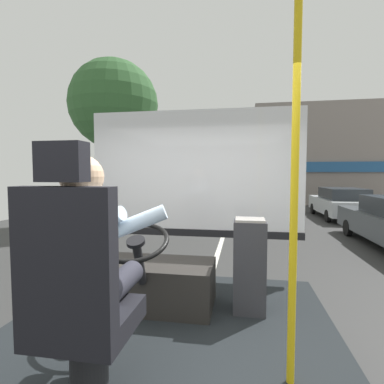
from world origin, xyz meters
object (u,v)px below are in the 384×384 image
handrail_pole (294,186)px  fare_box (249,265)px  bus_driver (89,252)px  parked_car_silver (341,203)px  steering_console (153,282)px  driver_seat (79,299)px

handrail_pole → fare_box: handrail_pole is taller
fare_box → bus_driver: bearing=-127.0°
handrail_pole → parked_car_silver: handrail_pole is taller
steering_console → fare_box: size_ratio=1.34×
driver_seat → steering_console: bearing=90.0°
steering_console → handrail_pole: bearing=-36.8°
steering_console → handrail_pole: size_ratio=0.48×
handrail_pole → parked_car_silver: bearing=71.6°
driver_seat → fare_box: size_ratio=1.65×
bus_driver → steering_console: bearing=90.0°
steering_console → parked_car_silver: bearing=65.3°
driver_seat → fare_box: driver_seat is taller
driver_seat → bus_driver: bearing=90.0°
steering_console → fare_box: fare_box is taller
handrail_pole → parked_car_silver: 12.23m
fare_box → driver_seat: bearing=-124.5°
driver_seat → parked_car_silver: size_ratio=0.35×
driver_seat → parked_car_silver: bearing=67.6°
bus_driver → parked_car_silver: size_ratio=0.21×
fare_box → parked_car_silver: 11.44m
driver_seat → steering_console: (-0.00, 1.21, -0.36)m
driver_seat → steering_console: driver_seat is taller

